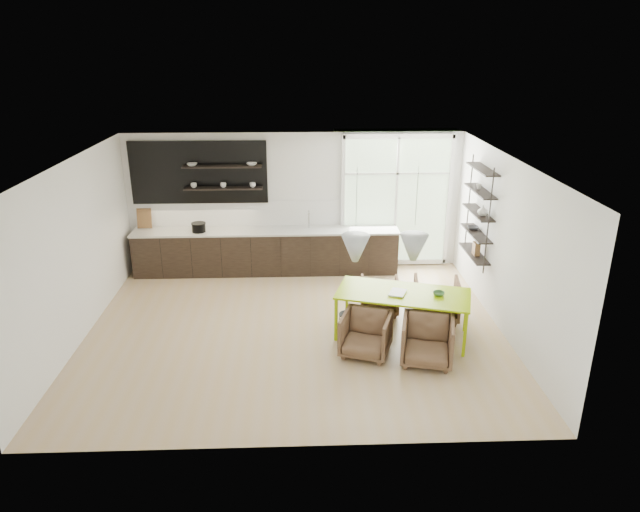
{
  "coord_description": "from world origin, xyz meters",
  "views": [
    {
      "loc": [
        0.09,
        -8.68,
        4.61
      ],
      "look_at": [
        0.45,
        0.6,
        1.12
      ],
      "focal_mm": 32.0,
      "sensor_mm": 36.0,
      "label": 1
    }
  ],
  "objects_px": {
    "dining_table": "(403,296)",
    "armchair_front_left": "(366,334)",
    "armchair_back_right": "(436,299)",
    "armchair_front_right": "(427,341)",
    "armchair_back_left": "(380,296)",
    "wire_stool": "(348,321)"
  },
  "relations": [
    {
      "from": "armchair_back_left",
      "to": "armchair_front_right",
      "type": "distance_m",
      "value": 1.83
    },
    {
      "from": "dining_table",
      "to": "armchair_front_left",
      "type": "height_order",
      "value": "dining_table"
    },
    {
      "from": "armchair_back_right",
      "to": "armchair_front_left",
      "type": "distance_m",
      "value": 1.83
    },
    {
      "from": "dining_table",
      "to": "armchair_back_left",
      "type": "height_order",
      "value": "dining_table"
    },
    {
      "from": "armchair_back_left",
      "to": "armchair_back_right",
      "type": "distance_m",
      "value": 1.01
    },
    {
      "from": "dining_table",
      "to": "armchair_front_left",
      "type": "bearing_deg",
      "value": -122.83
    },
    {
      "from": "dining_table",
      "to": "armchair_front_right",
      "type": "distance_m",
      "value": 0.95
    },
    {
      "from": "armchair_front_left",
      "to": "wire_stool",
      "type": "xyz_separation_m",
      "value": [
        -0.23,
        0.62,
        -0.09
      ]
    },
    {
      "from": "armchair_back_left",
      "to": "armchair_front_left",
      "type": "distance_m",
      "value": 1.55
    },
    {
      "from": "dining_table",
      "to": "armchair_front_left",
      "type": "relative_size",
      "value": 3.09
    },
    {
      "from": "armchair_front_left",
      "to": "wire_stool",
      "type": "bearing_deg",
      "value": 129.31
    },
    {
      "from": "armchair_back_right",
      "to": "dining_table",
      "type": "bearing_deg",
      "value": 49.89
    },
    {
      "from": "dining_table",
      "to": "armchair_back_right",
      "type": "height_order",
      "value": "dining_table"
    },
    {
      "from": "armchair_back_left",
      "to": "armchair_front_left",
      "type": "bearing_deg",
      "value": 79.17
    },
    {
      "from": "dining_table",
      "to": "armchair_back_right",
      "type": "xyz_separation_m",
      "value": [
        0.72,
        0.63,
        -0.37
      ]
    },
    {
      "from": "armchair_back_right",
      "to": "armchair_front_right",
      "type": "bearing_deg",
      "value": 80.51
    },
    {
      "from": "armchair_back_right",
      "to": "wire_stool",
      "type": "height_order",
      "value": "armchair_back_right"
    },
    {
      "from": "armchair_front_right",
      "to": "armchair_back_right",
      "type": "bearing_deg",
      "value": 85.29
    },
    {
      "from": "armchair_back_left",
      "to": "armchair_front_left",
      "type": "xyz_separation_m",
      "value": [
        -0.42,
        -1.49,
        0.03
      ]
    },
    {
      "from": "dining_table",
      "to": "armchair_back_right",
      "type": "bearing_deg",
      "value": 58.19
    },
    {
      "from": "armchair_front_left",
      "to": "armchair_back_right",
      "type": "bearing_deg",
      "value": 59.77
    },
    {
      "from": "armchair_back_left",
      "to": "armchair_front_right",
      "type": "bearing_deg",
      "value": 110.34
    }
  ]
}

